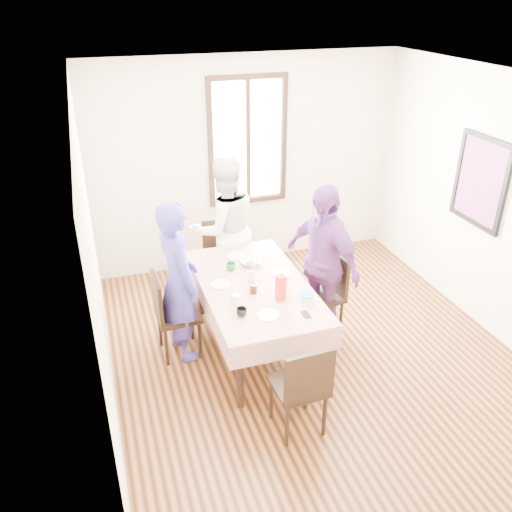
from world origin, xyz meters
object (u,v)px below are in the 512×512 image
chair_far (224,259)px  chair_near (298,385)px  person_left (177,282)px  person_right (321,263)px  person_far (224,229)px  chair_left (178,315)px  dining_table (254,317)px  chair_right (320,296)px

chair_far → chair_near: (0.00, -2.36, 0.00)m
person_left → person_right: 1.47m
person_far → person_right: size_ratio=1.02×
chair_left → chair_near: (0.75, -1.34, 0.00)m
dining_table → person_far: 1.26m
chair_far → person_left: 1.31m
chair_far → person_left: bearing=51.5°
chair_near → person_left: person_left is taller
chair_near → person_right: (0.73, 1.24, 0.40)m
dining_table → chair_left: (-0.75, 0.16, 0.08)m
chair_near → person_far: size_ratio=0.52×
chair_near → person_left: (-0.73, 1.34, 0.38)m
person_left → person_far: (0.73, 1.00, 0.04)m
chair_right → person_right: size_ratio=0.53×
dining_table → chair_right: bearing=4.1°
chair_left → person_right: 1.54m
person_far → person_right: person_far is taller
chair_far → person_left: person_left is taller
chair_left → dining_table: bearing=76.1°
dining_table → person_far: (0.00, 1.16, 0.49)m
chair_near → chair_right: bearing=55.9°
chair_far → chair_near: size_ratio=1.00×
dining_table → chair_far: bearing=90.0°
chair_left → chair_far: (0.75, 1.02, 0.00)m
chair_left → chair_near: size_ratio=1.00×
chair_left → chair_right: 1.51m
chair_near → person_right: person_right is taller
chair_left → chair_right: size_ratio=1.00×
person_far → chair_near: bearing=82.2°
chair_near → person_far: 2.38m
person_left → chair_far: bearing=-49.0°
chair_right → dining_table: bearing=89.5°
dining_table → chair_near: bearing=-90.0°
person_far → dining_table: bearing=82.2°
chair_far → person_far: bearing=87.2°
dining_table → chair_near: 1.18m
chair_right → chair_far: size_ratio=1.00×
dining_table → chair_left: chair_left is taller
chair_near → person_right: size_ratio=0.53×
dining_table → person_far: bearing=90.0°
person_far → chair_right: bearing=116.5°
chair_right → person_far: 1.40m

